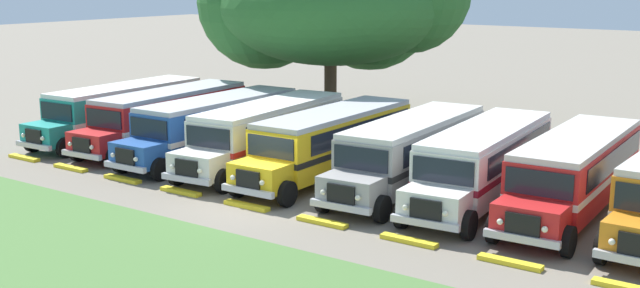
% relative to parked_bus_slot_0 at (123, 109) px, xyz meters
% --- Properties ---
extents(ground_plane, '(220.00, 220.00, 0.00)m').
position_rel_parked_bus_slot_0_xyz_m(ground_plane, '(13.82, -5.79, -1.58)').
color(ground_plane, slate).
extents(foreground_grass_strip, '(80.00, 11.66, 0.01)m').
position_rel_parked_bus_slot_0_xyz_m(foreground_grass_strip, '(13.82, -14.58, -1.58)').
color(foreground_grass_strip, '#4C7538').
rests_on(foreground_grass_strip, ground_plane).
extents(parked_bus_slot_0, '(3.07, 10.89, 2.82)m').
position_rel_parked_bus_slot_0_xyz_m(parked_bus_slot_0, '(0.00, 0.00, 0.00)').
color(parked_bus_slot_0, teal).
rests_on(parked_bus_slot_0, ground_plane).
extents(parked_bus_slot_1, '(3.25, 10.92, 2.82)m').
position_rel_parked_bus_slot_0_xyz_m(parked_bus_slot_1, '(3.36, 0.03, 0.00)').
color(parked_bus_slot_1, red).
rests_on(parked_bus_slot_1, ground_plane).
extents(parked_bus_slot_2, '(2.80, 10.85, 2.82)m').
position_rel_parked_bus_slot_0_xyz_m(parked_bus_slot_2, '(7.02, -0.38, 0.00)').
color(parked_bus_slot_2, '#23519E').
rests_on(parked_bus_slot_2, ground_plane).
extents(parked_bus_slot_3, '(3.47, 10.96, 2.82)m').
position_rel_parked_bus_slot_0_xyz_m(parked_bus_slot_3, '(10.17, -0.38, 0.00)').
color(parked_bus_slot_3, silver).
rests_on(parked_bus_slot_3, ground_plane).
extents(parked_bus_slot_4, '(2.86, 10.86, 2.82)m').
position_rel_parked_bus_slot_0_xyz_m(parked_bus_slot_4, '(13.68, -0.32, 0.00)').
color(parked_bus_slot_4, yellow).
rests_on(parked_bus_slot_4, ground_plane).
extents(parked_bus_slot_5, '(3.20, 10.91, 2.82)m').
position_rel_parked_bus_slot_0_xyz_m(parked_bus_slot_5, '(17.44, -0.03, 0.00)').
color(parked_bus_slot_5, '#9E9993').
rests_on(parked_bus_slot_5, ground_plane).
extents(parked_bus_slot_6, '(3.39, 10.95, 2.82)m').
position_rel_parked_bus_slot_0_xyz_m(parked_bus_slot_6, '(20.59, 0.03, 0.00)').
color(parked_bus_slot_6, silver).
rests_on(parked_bus_slot_6, ground_plane).
extents(parked_bus_slot_7, '(3.02, 10.88, 2.82)m').
position_rel_parked_bus_slot_0_xyz_m(parked_bus_slot_7, '(23.99, 0.34, 0.00)').
color(parked_bus_slot_7, red).
rests_on(parked_bus_slot_7, ground_plane).
extents(curb_wheelstop_0, '(2.00, 0.36, 0.15)m').
position_rel_parked_bus_slot_0_xyz_m(curb_wheelstop_0, '(0.03, -6.18, -1.51)').
color(curb_wheelstop_0, yellow).
rests_on(curb_wheelstop_0, ground_plane).
extents(curb_wheelstop_1, '(2.00, 0.36, 0.15)m').
position_rel_parked_bus_slot_0_xyz_m(curb_wheelstop_1, '(3.48, -6.18, -1.51)').
color(curb_wheelstop_1, yellow).
rests_on(curb_wheelstop_1, ground_plane).
extents(curb_wheelstop_2, '(2.00, 0.36, 0.15)m').
position_rel_parked_bus_slot_0_xyz_m(curb_wheelstop_2, '(6.92, -6.18, -1.51)').
color(curb_wheelstop_2, yellow).
rests_on(curb_wheelstop_2, ground_plane).
extents(curb_wheelstop_3, '(2.00, 0.36, 0.15)m').
position_rel_parked_bus_slot_0_xyz_m(curb_wheelstop_3, '(10.37, -6.18, -1.51)').
color(curb_wheelstop_3, yellow).
rests_on(curb_wheelstop_3, ground_plane).
extents(curb_wheelstop_4, '(2.00, 0.36, 0.15)m').
position_rel_parked_bus_slot_0_xyz_m(curb_wheelstop_4, '(13.82, -6.18, -1.51)').
color(curb_wheelstop_4, yellow).
rests_on(curb_wheelstop_4, ground_plane).
extents(curb_wheelstop_5, '(2.00, 0.36, 0.15)m').
position_rel_parked_bus_slot_0_xyz_m(curb_wheelstop_5, '(17.26, -6.18, -1.51)').
color(curb_wheelstop_5, yellow).
rests_on(curb_wheelstop_5, ground_plane).
extents(curb_wheelstop_6, '(2.00, 0.36, 0.15)m').
position_rel_parked_bus_slot_0_xyz_m(curb_wheelstop_6, '(20.71, -6.18, -1.51)').
color(curb_wheelstop_6, yellow).
rests_on(curb_wheelstop_6, ground_plane).
extents(curb_wheelstop_7, '(2.00, 0.36, 0.15)m').
position_rel_parked_bus_slot_0_xyz_m(curb_wheelstop_7, '(24.16, -6.18, -1.51)').
color(curb_wheelstop_7, yellow).
rests_on(curb_wheelstop_7, ground_plane).
extents(curb_wheelstop_8, '(2.00, 0.36, 0.15)m').
position_rel_parked_bus_slot_0_xyz_m(curb_wheelstop_8, '(27.60, -6.18, -1.51)').
color(curb_wheelstop_8, yellow).
rests_on(curb_wheelstop_8, ground_plane).
extents(broad_shade_tree, '(15.19, 14.59, 11.18)m').
position_rel_parked_bus_slot_0_xyz_m(broad_shade_tree, '(6.96, 10.21, 5.45)').
color(broad_shade_tree, brown).
rests_on(broad_shade_tree, ground_plane).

